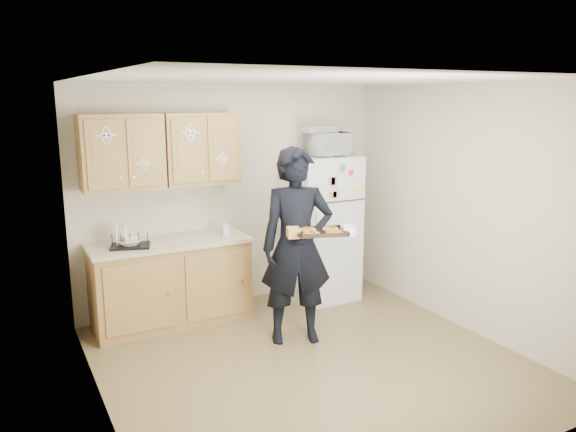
{
  "coord_description": "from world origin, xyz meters",
  "views": [
    {
      "loc": [
        -2.41,
        -4.06,
        2.37
      ],
      "look_at": [
        -0.0,
        0.45,
        1.27
      ],
      "focal_mm": 35.0,
      "sensor_mm": 36.0,
      "label": 1
    }
  ],
  "objects_px": {
    "person": "(297,247)",
    "dish_rack": "(130,239)",
    "baking_tray": "(321,232)",
    "refrigerator": "(320,228)",
    "microwave": "(328,144)"
  },
  "relations": [
    {
      "from": "person",
      "to": "refrigerator",
      "type": "bearing_deg",
      "value": 66.81
    },
    {
      "from": "person",
      "to": "microwave",
      "type": "bearing_deg",
      "value": 63.34
    },
    {
      "from": "dish_rack",
      "to": "refrigerator",
      "type": "bearing_deg",
      "value": -0.04
    },
    {
      "from": "microwave",
      "to": "dish_rack",
      "type": "distance_m",
      "value": 2.42
    },
    {
      "from": "person",
      "to": "baking_tray",
      "type": "xyz_separation_m",
      "value": [
        0.09,
        -0.28,
        0.19
      ]
    },
    {
      "from": "microwave",
      "to": "refrigerator",
      "type": "bearing_deg",
      "value": 139.19
    },
    {
      "from": "refrigerator",
      "to": "microwave",
      "type": "relative_size",
      "value": 3.56
    },
    {
      "from": "person",
      "to": "dish_rack",
      "type": "distance_m",
      "value": 1.66
    },
    {
      "from": "person",
      "to": "baking_tray",
      "type": "height_order",
      "value": "person"
    },
    {
      "from": "refrigerator",
      "to": "person",
      "type": "relative_size",
      "value": 0.89
    },
    {
      "from": "person",
      "to": "dish_rack",
      "type": "xyz_separation_m",
      "value": [
        -1.37,
        0.94,
        0.02
      ]
    },
    {
      "from": "refrigerator",
      "to": "person",
      "type": "height_order",
      "value": "person"
    },
    {
      "from": "dish_rack",
      "to": "baking_tray",
      "type": "bearing_deg",
      "value": -39.95
    },
    {
      "from": "microwave",
      "to": "dish_rack",
      "type": "height_order",
      "value": "microwave"
    },
    {
      "from": "refrigerator",
      "to": "baking_tray",
      "type": "distance_m",
      "value": 1.46
    }
  ]
}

